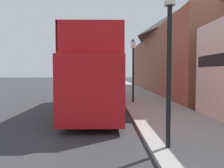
% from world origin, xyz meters
% --- Properties ---
extents(ground_plane, '(144.00, 144.00, 0.00)m').
position_xyz_m(ground_plane, '(0.00, 21.00, 0.00)').
color(ground_plane, '#333335').
extents(sidewalk, '(3.67, 108.00, 0.14)m').
position_xyz_m(sidewalk, '(7.82, 18.00, 0.07)').
color(sidewalk, '#999993').
rests_on(sidewalk, ground_plane).
extents(brick_terrace_rear, '(6.00, 25.06, 9.28)m').
position_xyz_m(brick_terrace_rear, '(12.65, 22.35, 4.64)').
color(brick_terrace_rear, '#935642').
rests_on(brick_terrace_rear, ground_plane).
extents(tour_bus, '(2.68, 11.16, 4.16)m').
position_xyz_m(tour_bus, '(4.25, 10.24, 1.88)').
color(tour_bus, red).
rests_on(tour_bus, ground_plane).
extents(parked_car_ahead_of_bus, '(1.90, 4.10, 1.46)m').
position_xyz_m(parked_car_ahead_of_bus, '(4.90, 18.71, 0.69)').
color(parked_car_ahead_of_bus, black).
rests_on(parked_car_ahead_of_bus, ground_plane).
extents(lamp_post_nearest, '(0.35, 0.35, 4.62)m').
position_xyz_m(lamp_post_nearest, '(6.50, 3.00, 3.33)').
color(lamp_post_nearest, black).
rests_on(lamp_post_nearest, sidewalk).
extents(lamp_post_second, '(0.35, 0.35, 4.48)m').
position_xyz_m(lamp_post_second, '(6.67, 12.28, 3.24)').
color(lamp_post_second, black).
rests_on(lamp_post_second, sidewalk).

